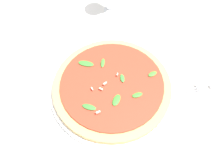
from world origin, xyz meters
TOP-DOWN VIEW (x-y plane):
  - ground_plane at (0.00, 0.00)m, footprint 6.00×6.00m
  - pizza_arugula_main at (-0.03, -0.03)m, footprint 0.35×0.35m
  - napkin at (-0.34, 0.02)m, footprint 0.16×0.12m
  - fork at (-0.33, 0.02)m, footprint 0.20×0.03m

SIDE VIEW (x-z plane):
  - ground_plane at x=0.00m, z-range 0.00..0.00m
  - napkin at x=-0.34m, z-range 0.00..0.01m
  - fork at x=-0.33m, z-range 0.01..0.01m
  - pizza_arugula_main at x=-0.03m, z-range -0.01..0.04m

